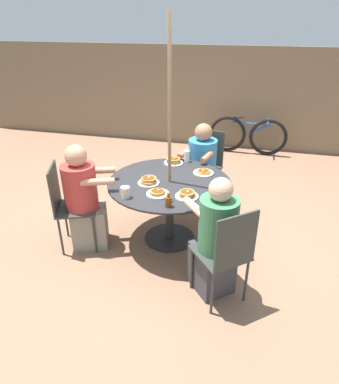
{
  "coord_description": "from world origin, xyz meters",
  "views": [
    {
      "loc": [
        0.79,
        -3.17,
        2.29
      ],
      "look_at": [
        0.0,
        0.0,
        0.6
      ],
      "focal_mm": 32.0,
      "sensor_mm": 36.0,
      "label": 1
    }
  ],
  "objects_px": {
    "diner_south": "(201,170)",
    "patio_chair_east": "(227,251)",
    "coffee_cup": "(125,192)",
    "bicycle": "(248,135)",
    "pancake_plate_c": "(187,195)",
    "diner_north": "(85,202)",
    "drinking_glass_a": "(187,156)",
    "syrup_bottle": "(169,201)",
    "pancake_plate_b": "(158,193)",
    "diner_east": "(215,242)",
    "patio_chair_south": "(206,162)",
    "patio_table": "(170,193)",
    "pancake_plate_e": "(204,172)",
    "patio_chair_north": "(67,202)",
    "pancake_plate_a": "(149,181)",
    "pancake_plate_d": "(173,161)"
  },
  "relations": [
    {
      "from": "patio_chair_north",
      "to": "pancake_plate_e",
      "type": "xyz_separation_m",
      "value": [
        1.33,
        0.67,
        0.19
      ]
    },
    {
      "from": "pancake_plate_b",
      "to": "pancake_plate_c",
      "type": "height_order",
      "value": "pancake_plate_c"
    },
    {
      "from": "pancake_plate_d",
      "to": "coffee_cup",
      "type": "relative_size",
      "value": 2.02
    },
    {
      "from": "pancake_plate_c",
      "to": "coffee_cup",
      "type": "distance_m",
      "value": 0.59
    },
    {
      "from": "pancake_plate_d",
      "to": "coffee_cup",
      "type": "xyz_separation_m",
      "value": [
        -0.25,
        -0.94,
        0.03
      ]
    },
    {
      "from": "diner_east",
      "to": "bicycle",
      "type": "height_order",
      "value": "diner_east"
    },
    {
      "from": "patio_table",
      "to": "pancake_plate_c",
      "type": "distance_m",
      "value": 0.42
    },
    {
      "from": "diner_south",
      "to": "bicycle",
      "type": "relative_size",
      "value": 0.79
    },
    {
      "from": "diner_north",
      "to": "pancake_plate_c",
      "type": "xyz_separation_m",
      "value": [
        1.09,
        0.02,
        0.21
      ]
    },
    {
      "from": "drinking_glass_a",
      "to": "patio_chair_south",
      "type": "bearing_deg",
      "value": 69.57
    },
    {
      "from": "patio_chair_south",
      "to": "bicycle",
      "type": "distance_m",
      "value": 2.02
    },
    {
      "from": "patio_chair_north",
      "to": "syrup_bottle",
      "type": "height_order",
      "value": "patio_chair_north"
    },
    {
      "from": "coffee_cup",
      "to": "bicycle",
      "type": "bearing_deg",
      "value": 73.12
    },
    {
      "from": "syrup_bottle",
      "to": "pancake_plate_d",
      "type": "bearing_deg",
      "value": 100.85
    },
    {
      "from": "patio_chair_south",
      "to": "pancake_plate_c",
      "type": "bearing_deg",
      "value": 103.16
    },
    {
      "from": "bicycle",
      "to": "diner_north",
      "type": "bearing_deg",
      "value": -113.52
    },
    {
      "from": "syrup_bottle",
      "to": "patio_chair_south",
      "type": "bearing_deg",
      "value": 85.54
    },
    {
      "from": "patio_chair_south",
      "to": "bicycle",
      "type": "xyz_separation_m",
      "value": [
        0.48,
        1.95,
        -0.2
      ]
    },
    {
      "from": "patio_table",
      "to": "diner_south",
      "type": "xyz_separation_m",
      "value": [
        0.2,
        0.88,
        -0.09
      ]
    },
    {
      "from": "diner_north",
      "to": "diner_east",
      "type": "height_order",
      "value": "diner_north"
    },
    {
      "from": "diner_north",
      "to": "drinking_glass_a",
      "type": "height_order",
      "value": "diner_north"
    },
    {
      "from": "pancake_plate_c",
      "to": "bicycle",
      "type": "bearing_deg",
      "value": 81.83
    },
    {
      "from": "syrup_bottle",
      "to": "pancake_plate_b",
      "type": "bearing_deg",
      "value": 128.67
    },
    {
      "from": "diner_south",
      "to": "diner_east",
      "type": "bearing_deg",
      "value": 116.57
    },
    {
      "from": "drinking_glass_a",
      "to": "pancake_plate_d",
      "type": "bearing_deg",
      "value": -145.87
    },
    {
      "from": "patio_table",
      "to": "patio_chair_east",
      "type": "xyz_separation_m",
      "value": [
        0.7,
        -0.83,
        -0.04
      ]
    },
    {
      "from": "patio_chair_north",
      "to": "pancake_plate_e",
      "type": "distance_m",
      "value": 1.5
    },
    {
      "from": "drinking_glass_a",
      "to": "pancake_plate_c",
      "type": "bearing_deg",
      "value": -78.6
    },
    {
      "from": "patio_chair_north",
      "to": "diner_north",
      "type": "relative_size",
      "value": 0.82
    },
    {
      "from": "pancake_plate_a",
      "to": "pancake_plate_d",
      "type": "bearing_deg",
      "value": 78.02
    },
    {
      "from": "patio_chair_north",
      "to": "pancake_plate_a",
      "type": "relative_size",
      "value": 4.22
    },
    {
      "from": "diner_north",
      "to": "diner_south",
      "type": "height_order",
      "value": "diner_north"
    },
    {
      "from": "pancake_plate_e",
      "to": "pancake_plate_c",
      "type": "bearing_deg",
      "value": -96.82
    },
    {
      "from": "patio_chair_east",
      "to": "coffee_cup",
      "type": "distance_m",
      "value": 1.11
    },
    {
      "from": "coffee_cup",
      "to": "pancake_plate_b",
      "type": "bearing_deg",
      "value": 24.81
    },
    {
      "from": "pancake_plate_a",
      "to": "pancake_plate_d",
      "type": "relative_size",
      "value": 1.0
    },
    {
      "from": "patio_table",
      "to": "patio_chair_south",
      "type": "height_order",
      "value": "patio_chair_south"
    },
    {
      "from": "pancake_plate_c",
      "to": "pancake_plate_e",
      "type": "xyz_separation_m",
      "value": [
        0.07,
        0.59,
        -0.01
      ]
    },
    {
      "from": "patio_chair_east",
      "to": "bicycle",
      "type": "relative_size",
      "value": 0.68
    },
    {
      "from": "diner_south",
      "to": "patio_chair_east",
      "type": "bearing_deg",
      "value": 119.08
    },
    {
      "from": "pancake_plate_a",
      "to": "pancake_plate_b",
      "type": "distance_m",
      "value": 0.27
    },
    {
      "from": "pancake_plate_c",
      "to": "pancake_plate_a",
      "type": "bearing_deg",
      "value": 156.11
    },
    {
      "from": "pancake_plate_d",
      "to": "diner_south",
      "type": "bearing_deg",
      "value": 54.61
    },
    {
      "from": "pancake_plate_d",
      "to": "patio_chair_north",
      "type": "bearing_deg",
      "value": -137.0
    },
    {
      "from": "drinking_glass_a",
      "to": "patio_chair_east",
      "type": "bearing_deg",
      "value": -66.06
    },
    {
      "from": "patio_table",
      "to": "pancake_plate_b",
      "type": "bearing_deg",
      "value": -97.39
    },
    {
      "from": "patio_table",
      "to": "patio_chair_north",
      "type": "relative_size",
      "value": 1.37
    },
    {
      "from": "syrup_bottle",
      "to": "diner_east",
      "type": "bearing_deg",
      "value": -20.85
    },
    {
      "from": "pancake_plate_c",
      "to": "coffee_cup",
      "type": "xyz_separation_m",
      "value": [
        -0.57,
        -0.15,
        0.03
      ]
    },
    {
      "from": "coffee_cup",
      "to": "drinking_glass_a",
      "type": "relative_size",
      "value": 0.82
    }
  ]
}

